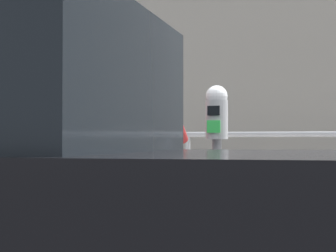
# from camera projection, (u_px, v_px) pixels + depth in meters

# --- Properties ---
(parking_meter) EXTENTS (0.16, 0.18, 1.45)m
(parking_meter) POSITION_uv_depth(u_px,v_px,m) (217.00, 141.00, 4.41)
(parking_meter) COLOR slate
(parking_meter) RESTS_ON sidewalk_curb
(pedestrian_at_meter) EXTENTS (0.63, 0.54, 1.63)m
(pedestrian_at_meter) POSITION_uv_depth(u_px,v_px,m) (134.00, 157.00, 4.57)
(pedestrian_at_meter) COLOR black
(pedestrian_at_meter) RESTS_ON sidewalk_curb
(background_railing) EXTENTS (24.06, 0.06, 1.15)m
(background_railing) POSITION_uv_depth(u_px,v_px,m) (266.00, 161.00, 6.85)
(background_railing) COLOR gray
(background_railing) RESTS_ON sidewalk_curb
(backdrop_wall) EXTENTS (32.00, 0.50, 3.70)m
(backdrop_wall) POSITION_uv_depth(u_px,v_px,m) (289.00, 99.00, 9.76)
(backdrop_wall) COLOR gray
(backdrop_wall) RESTS_ON ground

